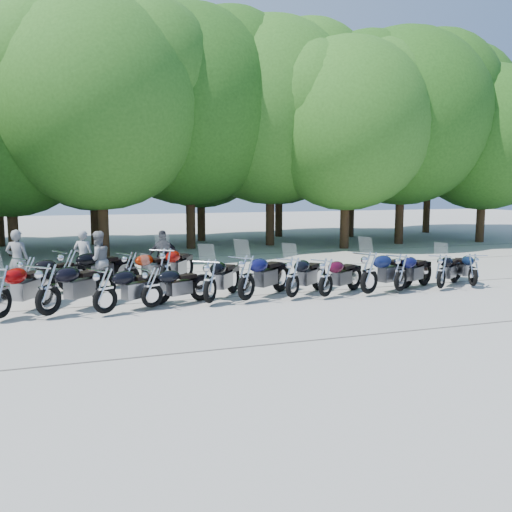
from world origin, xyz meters
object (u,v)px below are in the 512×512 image
object	(u,v)px
motorcycle_1	(48,288)
motorcycle_9	(401,271)
motorcycle_5	(246,276)
motorcycle_13	(69,269)
motorcycle_0	(0,290)
motorcycle_4	(210,280)
motorcycle_3	(152,286)
motorcycle_8	(369,271)
motorcycle_14	(130,269)
rider_3	(84,257)
motorcycle_10	(441,270)
motorcycle_7	(326,276)
motorcycle_12	(28,275)
motorcycle_15	(166,266)
rider_1	(98,260)
motorcycle_2	(105,289)
motorcycle_6	(293,276)
motorcycle_11	(473,269)
rider_0	(17,260)
rider_2	(164,257)

from	to	relation	value
motorcycle_1	motorcycle_9	world-z (taller)	motorcycle_1
motorcycle_5	motorcycle_13	xyz separation A→B (m)	(-4.35, 2.71, -0.00)
motorcycle_0	motorcycle_5	distance (m)	5.77
motorcycle_4	motorcycle_0	bearing A→B (deg)	36.80
motorcycle_3	motorcycle_8	distance (m)	5.86
motorcycle_14	rider_3	size ratio (longest dim) A/B	1.34
motorcycle_10	motorcycle_8	bearing A→B (deg)	54.17
motorcycle_7	motorcycle_12	bearing A→B (deg)	37.47
motorcycle_9	motorcycle_15	distance (m)	6.71
motorcycle_0	motorcycle_1	world-z (taller)	motorcycle_0
motorcycle_1	rider_1	size ratio (longest dim) A/B	1.47
motorcycle_2	motorcycle_13	world-z (taller)	motorcycle_13
motorcycle_5	motorcycle_12	size ratio (longest dim) A/B	1.12
motorcycle_12	motorcycle_8	bearing A→B (deg)	-142.98
rider_1	motorcycle_6	bearing A→B (deg)	123.06
motorcycle_0	motorcycle_4	distance (m)	4.81
motorcycle_7	motorcycle_8	bearing A→B (deg)	-125.19
motorcycle_15	rider_3	bearing A→B (deg)	-6.86
motorcycle_6	motorcycle_8	world-z (taller)	motorcycle_8
motorcycle_15	motorcycle_8	bearing A→B (deg)	-176.01
motorcycle_15	motorcycle_3	bearing A→B (deg)	105.45
motorcycle_11	rider_3	bearing A→B (deg)	-1.53
motorcycle_15	motorcycle_6	bearing A→B (deg)	171.80
motorcycle_7	motorcycle_11	world-z (taller)	motorcycle_7
motorcycle_13	rider_0	bearing A→B (deg)	24.88
motorcycle_1	motorcycle_6	size ratio (longest dim) A/B	1.10
motorcycle_0	motorcycle_11	world-z (taller)	motorcycle_0
motorcycle_0	motorcycle_10	world-z (taller)	motorcycle_0
motorcycle_0	motorcycle_9	distance (m)	10.26
motorcycle_2	rider_1	bearing A→B (deg)	-30.96
motorcycle_5	rider_0	distance (m)	6.85
motorcycle_9	rider_1	distance (m)	8.69
motorcycle_3	motorcycle_5	size ratio (longest dim) A/B	0.84
motorcycle_0	motorcycle_4	bearing A→B (deg)	-151.18
motorcycle_9	motorcycle_10	world-z (taller)	motorcycle_9
motorcycle_0	motorcycle_5	world-z (taller)	motorcycle_0
motorcycle_7	rider_3	bearing A→B (deg)	21.04
motorcycle_8	motorcycle_14	bearing A→B (deg)	41.25
motorcycle_5	motorcycle_8	bearing A→B (deg)	-133.13
motorcycle_14	rider_2	xyz separation A→B (m)	(1.08, 0.79, 0.20)
motorcycle_11	motorcycle_8	bearing A→B (deg)	21.94
motorcycle_5	rider_1	distance (m)	4.75
motorcycle_2	rider_1	world-z (taller)	rider_1
motorcycle_3	rider_1	world-z (taller)	rider_1
motorcycle_1	motorcycle_6	xyz separation A→B (m)	(6.05, 0.12, -0.07)
motorcycle_10	motorcycle_12	bearing A→B (deg)	39.21
motorcycle_0	motorcycle_13	bearing A→B (deg)	-89.13
motorcycle_5	motorcycle_10	size ratio (longest dim) A/B	1.19
motorcycle_8	rider_3	distance (m)	8.63
motorcycle_6	motorcycle_7	distance (m)	0.90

